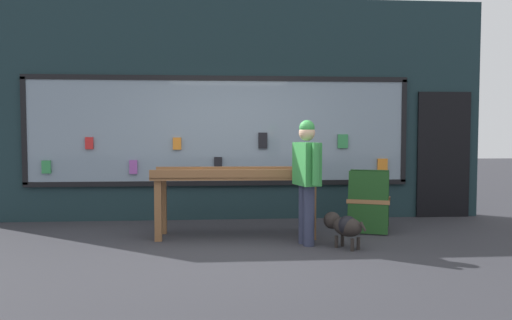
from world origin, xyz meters
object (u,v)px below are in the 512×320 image
at_px(person_browsing, 307,173).
at_px(small_dog, 344,226).
at_px(display_table_main, 236,182).
at_px(sandwich_board_sign, 369,200).

height_order(person_browsing, small_dog, person_browsing).
xyz_separation_m(display_table_main, sandwich_board_sign, (1.95, 0.29, -0.31)).
bearing_deg(person_browsing, small_dog, -130.85).
xyz_separation_m(small_dog, sandwich_board_sign, (0.64, 1.07, 0.16)).
relative_size(display_table_main, small_dog, 4.21).
xyz_separation_m(person_browsing, small_dog, (0.43, -0.22, -0.63)).
bearing_deg(sandwich_board_sign, display_table_main, -151.32).
distance_m(person_browsing, small_dog, 0.80).
bearing_deg(small_dog, display_table_main, 21.85).
bearing_deg(person_browsing, sandwich_board_sign, -65.53).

